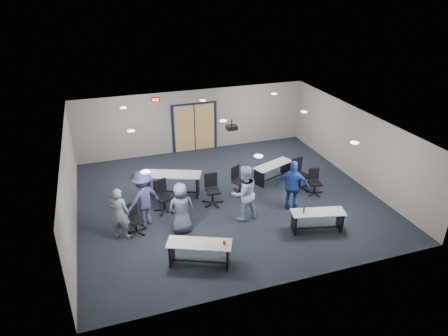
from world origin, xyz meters
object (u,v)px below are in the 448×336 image
object	(u,v)px
chair_back_c	(240,181)
person_plaid	(181,208)
table_front_left	(200,250)
person_lightblue	(244,193)
chair_back_b	(212,190)
chair_back_d	(301,175)
chair_back_a	(164,197)
person_navy	(293,186)
table_back_right	(273,169)
person_back	(143,198)
table_back_left	(172,180)
table_front_right	(317,218)
chair_loose_right	(315,182)
person_gray	(119,214)
chair_loose_left	(135,219)

from	to	relation	value
chair_back_c	person_plaid	xyz separation A→B (m)	(-2.47, -1.63, 0.30)
table_front_left	person_lightblue	distance (m)	2.62
person_plaid	chair_back_b	bearing A→B (deg)	-137.65
chair_back_d	person_lightblue	world-z (taller)	person_lightblue
chair_back_a	chair_back_b	world-z (taller)	chair_back_a
table_front_left	person_navy	bearing A→B (deg)	49.52
person_navy	table_back_right	bearing A→B (deg)	-65.20
person_navy	person_back	size ratio (longest dim) A/B	0.95
table_front_left	table_back_right	bearing A→B (deg)	68.34
chair_back_b	table_back_left	bearing A→B (deg)	140.84
table_front_left	table_front_right	size ratio (longest dim) A/B	1.06
person_navy	person_back	world-z (taller)	person_back
table_front_left	table_back_left	bearing A→B (deg)	112.50
table_back_right	chair_loose_right	xyz separation A→B (m)	(0.96, -1.44, 0.01)
table_front_left	person_plaid	world-z (taller)	person_plaid
table_back_left	chair_back_c	distance (m)	2.37
chair_back_b	person_gray	world-z (taller)	person_gray
chair_back_b	chair_loose_right	size ratio (longest dim) A/B	1.14
table_back_left	table_back_right	size ratio (longest dim) A/B	1.24
table_front_left	chair_back_d	size ratio (longest dim) A/B	1.57
chair_back_c	person_plaid	world-z (taller)	person_plaid
person_lightblue	person_gray	bearing A→B (deg)	-12.94
person_plaid	person_gray	bearing A→B (deg)	-8.08
person_plaid	person_navy	size ratio (longest dim) A/B	0.92
table_back_left	person_navy	xyz separation A→B (m)	(3.53, -2.20, 0.32)
table_back_right	chair_loose_left	size ratio (longest dim) A/B	1.82
chair_back_b	person_navy	distance (m)	2.66
table_front_left	person_back	distance (m)	2.69
chair_loose_right	person_navy	distance (m)	1.47
chair_back_a	person_gray	bearing A→B (deg)	-164.59
chair_back_b	table_front_right	bearing A→B (deg)	-41.03
chair_back_a	chair_back_c	xyz separation A→B (m)	(2.75, 0.34, -0.04)
chair_back_b	chair_loose_right	xyz separation A→B (m)	(3.62, -0.48, -0.07)
person_lightblue	chair_back_b	bearing A→B (deg)	-69.86
table_front_left	chair_back_c	bearing A→B (deg)	78.06
table_back_left	chair_back_d	distance (m)	4.58
person_plaid	person_lightblue	size ratio (longest dim) A/B	0.88
table_back_left	chair_back_d	bearing A→B (deg)	8.17
person_plaid	person_navy	distance (m)	3.71
chair_back_c	person_lightblue	world-z (taller)	person_lightblue
table_front_left	person_lightblue	bearing A→B (deg)	65.83
chair_back_d	person_gray	bearing A→B (deg)	173.90
chair_back_d	table_back_left	bearing A→B (deg)	151.98
person_navy	chair_back_a	bearing A→B (deg)	15.73
person_back	table_front_left	bearing A→B (deg)	87.59
chair_back_d	person_gray	distance (m)	6.50
table_back_right	chair_back_a	xyz separation A→B (m)	(-4.28, -0.89, 0.09)
table_front_right	chair_back_c	world-z (taller)	chair_back_c
person_lightblue	chair_back_c	bearing A→B (deg)	-116.20
chair_back_a	person_lightblue	xyz separation A→B (m)	(2.31, -1.22, 0.38)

